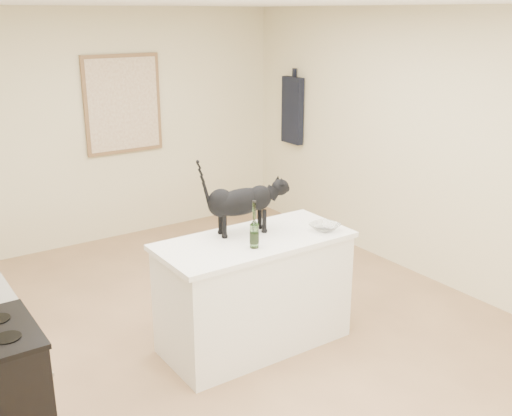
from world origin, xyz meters
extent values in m
plane|color=tan|center=(0.00, 0.00, 0.00)|extent=(5.50, 5.50, 0.00)
plane|color=white|center=(0.00, 0.00, 2.60)|extent=(5.50, 5.50, 0.00)
plane|color=beige|center=(0.00, 2.75, 1.30)|extent=(4.50, 0.00, 4.50)
plane|color=beige|center=(2.25, 0.00, 1.30)|extent=(0.00, 5.50, 5.50)
cube|color=white|center=(0.10, -0.20, 0.43)|extent=(1.44, 0.67, 0.86)
cube|color=white|center=(0.10, -0.20, 0.88)|extent=(1.50, 0.70, 0.04)
cube|color=brown|center=(0.30, 2.72, 1.55)|extent=(0.90, 0.03, 1.10)
cube|color=beige|center=(0.30, 2.70, 1.55)|extent=(0.82, 0.00, 1.02)
cube|color=black|center=(2.19, 2.05, 1.40)|extent=(0.08, 0.34, 0.80)
cylinder|color=#345F26|center=(0.00, -0.35, 1.06)|extent=(0.09, 0.09, 0.31)
imported|color=silver|center=(0.66, -0.37, 0.93)|extent=(0.26, 0.26, 0.05)
camera|label=1|loc=(-2.31, -3.75, 2.54)|focal=42.46mm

